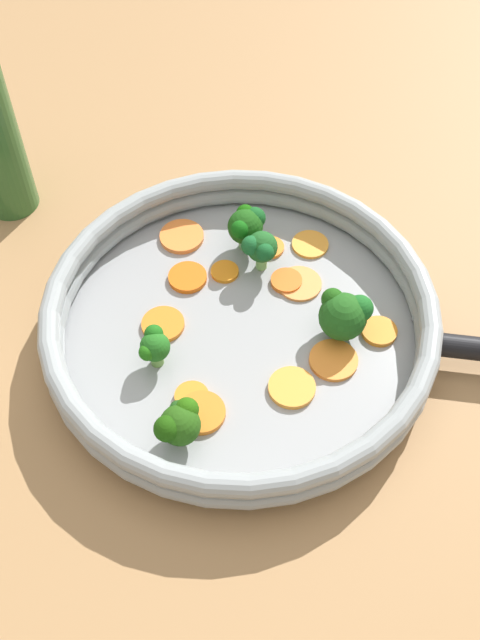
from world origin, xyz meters
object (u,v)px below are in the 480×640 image
Objects in this scene: carrot_slice_0 at (270,247)px; carrot_slice_9 at (310,244)px; carrot_slice_8 at (379,331)px; broccoli_floret_3 at (260,248)px; broccoli_floret_0 at (154,346)px; carrot_slice_11 at (299,284)px; broccoli_floret_2 at (179,423)px; carrot_slice_1 at (292,388)px; carrot_slice_2 at (286,281)px; carrot_slice_12 at (333,360)px; broccoli_floret_4 at (344,314)px; carrot_slice_10 at (204,413)px; carrot_slice_4 at (182,236)px; carrot_slice_5 at (188,277)px; carrot_slice_7 at (225,272)px; carrot_slice_3 at (192,397)px; carrot_slice_6 at (163,324)px; skillet at (240,334)px; broccoli_floret_1 at (246,225)px.

carrot_slice_9 is (0.02, -0.04, -0.00)m from carrot_slice_0.
carrot_slice_8 is 0.14m from broccoli_floret_3.
carrot_slice_8 is at bearing -61.12° from broccoli_floret_0.
broccoli_floret_2 reaches higher than carrot_slice_11.
carrot_slice_11 is at bearing -98.76° from broccoli_floret_3.
carrot_slice_1 is 0.18m from carrot_slice_9.
carrot_slice_2 is 0.69× the size of carrot_slice_12.
carrot_slice_10 is at bearing 144.99° from broccoli_floret_4.
carrot_slice_4 is 1.01× the size of broccoli_floret_3.
carrot_slice_2 and carrot_slice_10 have the same top height.
carrot_slice_8 is at bearing -102.49° from carrot_slice_4.
carrot_slice_11 is at bearing 14.02° from carrot_slice_1.
broccoli_floret_4 is at bearing -129.02° from carrot_slice_0.
carrot_slice_8 is 0.22m from broccoli_floret_0.
broccoli_floret_4 is at bearing -116.83° from broccoli_floret_3.
carrot_slice_5 is 0.96× the size of broccoli_floret_0.
broccoli_floret_4 reaches higher than carrot_slice_11.
carrot_slice_1 is at bearing -135.75° from carrot_slice_7.
broccoli_floret_2 is (-0.07, -0.05, 0.00)m from broccoli_floret_0.
broccoli_floret_0 is at bearing 118.88° from carrot_slice_8.
carrot_slice_3 and carrot_slice_6 have the same top height.
broccoli_floret_2 reaches higher than skillet.
carrot_slice_4 reaches higher than carrot_slice_7.
carrot_slice_0 and carrot_slice_12 have the same top height.
carrot_slice_7 is at bearing 32.29° from skillet.
carrot_slice_10 is 0.93× the size of broccoli_floret_3.
carrot_slice_2 is at bearing -7.19° from carrot_slice_10.
carrot_slice_11 is at bearing -12.77° from broccoli_floret_2.
carrot_slice_4 is at bearing 82.24° from carrot_slice_11.
carrot_slice_4 is at bearing 50.12° from carrot_slice_1.
carrot_slice_8 and carrot_slice_12 have the same top height.
carrot_slice_11 is at bearing -35.91° from broccoli_floret_0.
carrot_slice_4 is 0.07m from broccoli_floret_1.
carrot_slice_8 is 0.05m from broccoli_floret_4.
carrot_slice_5 is 0.20m from carrot_slice_8.
carrot_slice_8 is 0.84× the size of broccoli_floret_0.
carrot_slice_3 is 1.09× the size of carrot_slice_7.
carrot_slice_12 is at bearing -129.72° from broccoli_floret_3.
carrot_slice_8 is 0.71× the size of broccoli_floret_1.
carrot_slice_1 is 0.15m from broccoli_floret_3.
carrot_slice_2 is 0.01m from carrot_slice_11.
carrot_slice_2 is at bearing -45.97° from carrot_slice_6.
broccoli_floret_3 reaches higher than carrot_slice_7.
skillet is 7.56× the size of carrot_slice_4.
carrot_slice_11 is at bearing -73.72° from carrot_slice_5.
carrot_slice_2 is at bearing -99.59° from carrot_slice_4.
carrot_slice_2 is (-0.04, -0.03, 0.00)m from carrot_slice_0.
carrot_slice_1 is 0.97× the size of carrot_slice_11.
carrot_slice_4 is at bearing 25.28° from carrot_slice_3.
broccoli_floret_3 is (0.04, -0.06, 0.03)m from carrot_slice_5.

